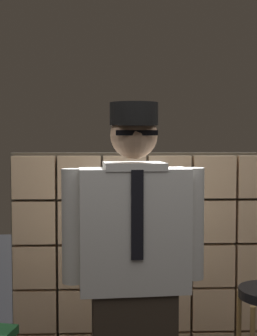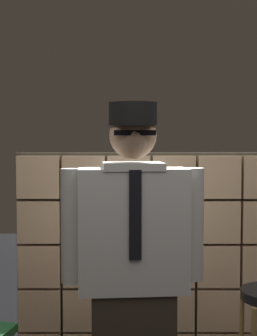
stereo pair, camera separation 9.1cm
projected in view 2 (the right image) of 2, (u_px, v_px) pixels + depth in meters
glass_block_wall at (152, 265)px, 3.24m from camera, size 1.78×0.10×1.48m
standing_person at (134, 276)px, 2.36m from camera, size 0.69×0.31×1.73m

